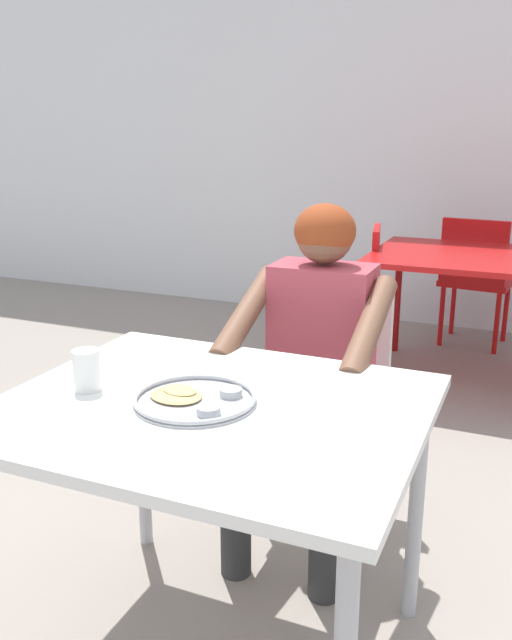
{
  "coord_description": "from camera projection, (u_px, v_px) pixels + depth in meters",
  "views": [
    {
      "loc": [
        0.63,
        -1.36,
        1.42
      ],
      "look_at": [
        -0.07,
        0.27,
        0.9
      ],
      "focal_mm": 38.05,
      "sensor_mm": 36.0,
      "label": 1
    }
  ],
  "objects": [
    {
      "name": "chair_red_far",
      "position": [
        475.0,
        273.0,
        4.37
      ],
      "size": [
        0.47,
        0.43,
        0.85
      ],
      "color": "red",
      "rests_on": "ground"
    },
    {
      "name": "thali_tray",
      "position": [
        195.0,
        398.0,
        1.68
      ],
      "size": [
        0.31,
        0.31,
        0.03
      ],
      "color": "#B7BABF",
      "rests_on": "table_foreground"
    },
    {
      "name": "table_foreground",
      "position": [
        212.0,
        432.0,
        1.7
      ],
      "size": [
        1.04,
        0.87,
        0.75
      ],
      "color": "white",
      "rests_on": "ground"
    },
    {
      "name": "table_background_red",
      "position": [
        461.0,
        268.0,
        3.74
      ],
      "size": [
        0.96,
        0.91,
        0.74
      ],
      "color": "#B71414",
      "rests_on": "ground"
    },
    {
      "name": "chair_foreground",
      "position": [
        331.0,
        386.0,
        2.51
      ],
      "size": [
        0.41,
        0.4,
        0.83
      ],
      "color": "silver",
      "rests_on": "ground"
    },
    {
      "name": "diner_foreground",
      "position": [
        313.0,
        348.0,
        2.25
      ],
      "size": [
        0.49,
        0.55,
        1.17
      ],
      "color": "#313131",
      "rests_on": "ground"
    },
    {
      "name": "chair_red_left",
      "position": [
        354.0,
        287.0,
        4.06
      ],
      "size": [
        0.51,
        0.46,
        0.84
      ],
      "color": "red",
      "rests_on": "ground"
    },
    {
      "name": "drinking_cup",
      "position": [
        86.0,
        369.0,
        1.75
      ],
      "size": [
        0.07,
        0.07,
        0.11
      ],
      "color": "white",
      "rests_on": "table_foreground"
    },
    {
      "name": "back_wall",
      "position": [
        462.0,
        81.0,
        4.57
      ],
      "size": [
        12.0,
        0.12,
        3.4
      ],
      "primitive_type": "cube",
      "color": "white",
      "rests_on": "ground"
    }
  ]
}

